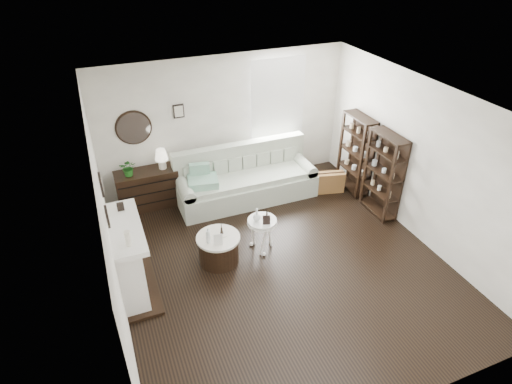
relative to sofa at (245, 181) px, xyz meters
name	(u,v)px	position (x,y,z in m)	size (l,w,h in m)	color
room	(260,107)	(0.57, 0.62, 1.25)	(5.50, 5.50, 5.50)	black
fireplace	(129,261)	(-2.48, -1.78, 0.19)	(0.50, 1.40, 1.84)	white
shelf_unit_far	(356,154)	(2.17, -0.53, 0.45)	(0.30, 0.80, 1.60)	black
shelf_unit_near	(383,175)	(2.17, -1.43, 0.45)	(0.30, 0.80, 1.60)	black
sofa	(245,181)	(0.00, 0.00, 0.00)	(2.72, 0.94, 1.06)	#9DA795
quilt	(203,182)	(-0.89, -0.14, 0.26)	(0.55, 0.45, 0.14)	#217C57
suitcase	(328,182)	(1.64, -0.46, -0.14)	(0.64, 0.21, 0.43)	brown
dresser	(148,189)	(-1.85, 0.39, 0.03)	(1.15, 0.49, 0.76)	black
table_lamp	(162,159)	(-1.52, 0.39, 0.61)	(0.25, 0.25, 0.39)	beige
potted_plant	(128,168)	(-2.14, 0.34, 0.58)	(0.29, 0.25, 0.33)	#1F601B
drum_table	(219,249)	(-1.09, -1.67, -0.10)	(0.70, 0.70, 0.49)	black
pedestal_table	(262,222)	(-0.32, -1.64, 0.19)	(0.49, 0.49, 0.60)	white
eiffel_drum	(222,229)	(-1.01, -1.62, 0.24)	(0.12, 0.12, 0.20)	black
bottle_drum	(208,235)	(-1.26, -1.75, 0.28)	(0.06, 0.06, 0.28)	silver
card_frame_drum	(218,239)	(-1.14, -1.85, 0.23)	(0.14, 0.01, 0.18)	silver
eiffel_ped	(267,213)	(-0.22, -1.61, 0.33)	(0.10, 0.10, 0.17)	black
flask_ped	(257,215)	(-0.41, -1.62, 0.36)	(0.12, 0.12, 0.23)	silver
card_frame_ped	(266,220)	(-0.30, -1.77, 0.32)	(0.12, 0.01, 0.16)	black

